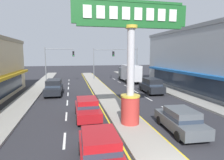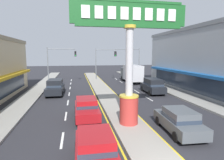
# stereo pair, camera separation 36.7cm
# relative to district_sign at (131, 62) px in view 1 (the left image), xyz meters

# --- Properties ---
(median_strip) EXTENTS (2.33, 52.00, 0.14)m
(median_strip) POSITION_rel_district_sign_xyz_m (0.00, 11.71, -4.42)
(median_strip) COLOR gray
(median_strip) RESTS_ON ground
(sidewalk_left) EXTENTS (2.24, 60.00, 0.18)m
(sidewalk_left) POSITION_rel_district_sign_xyz_m (-8.89, 9.71, -4.40)
(sidewalk_left) COLOR gray
(sidewalk_left) RESTS_ON ground
(sidewalk_right) EXTENTS (2.24, 60.00, 0.18)m
(sidewalk_right) POSITION_rel_district_sign_xyz_m (8.89, 9.71, -4.40)
(sidewalk_right) COLOR gray
(sidewalk_right) RESTS_ON ground
(lane_markings) EXTENTS (9.07, 52.00, 0.01)m
(lane_markings) POSITION_rel_district_sign_xyz_m (0.00, 10.35, -4.48)
(lane_markings) COLOR silver
(lane_markings) RESTS_ON ground
(district_sign) EXTENTS (7.78, 1.35, 8.32)m
(district_sign) POSITION_rel_district_sign_xyz_m (0.00, 0.00, 0.00)
(district_sign) COLOR #B7332D
(district_sign) RESTS_ON median_strip
(traffic_light_left_side) EXTENTS (4.86, 0.46, 6.20)m
(traffic_light_left_side) POSITION_rel_district_sign_xyz_m (-6.40, 20.96, -0.24)
(traffic_light_left_side) COLOR slate
(traffic_light_left_side) RESTS_ON ground
(traffic_light_right_side) EXTENTS (4.86, 0.46, 6.20)m
(traffic_light_right_side) POSITION_rel_district_sign_xyz_m (6.40, 21.45, -0.24)
(traffic_light_right_side) COLOR slate
(traffic_light_right_side) RESTS_ON ground
(traffic_light_median_far) EXTENTS (4.20, 0.46, 6.20)m
(traffic_light_median_far) POSITION_rel_district_sign_xyz_m (1.89, 24.77, -0.29)
(traffic_light_median_far) COLOR slate
(traffic_light_median_far) RESTS_ON ground
(sedan_near_right_lane) EXTENTS (1.86, 4.31, 1.53)m
(sedan_near_right_lane) POSITION_rel_district_sign_xyz_m (-2.82, 2.22, -3.70)
(sedan_near_right_lane) COLOR maroon
(sedan_near_right_lane) RESTS_ON ground
(sedan_far_right_lane) EXTENTS (1.89, 4.33, 1.53)m
(sedan_far_right_lane) POSITION_rel_district_sign_xyz_m (-2.81, -4.54, -3.70)
(sedan_far_right_lane) COLOR maroon
(sedan_far_right_lane) RESTS_ON ground
(box_truck_near_left_lane) EXTENTS (2.34, 6.94, 3.12)m
(box_truck_near_left_lane) POSITION_rel_district_sign_xyz_m (6.15, 19.70, -2.79)
(box_truck_near_left_lane) COLOR #4C5156
(box_truck_near_left_lane) RESTS_ON ground
(suv_mid_left_lane) EXTENTS (2.11, 4.67, 1.90)m
(suv_mid_left_lane) POSITION_rel_district_sign_xyz_m (6.11, 10.10, -3.50)
(suv_mid_left_lane) COLOR black
(suv_mid_left_lane) RESTS_ON ground
(sedan_far_left_oncoming) EXTENTS (2.02, 4.39, 1.53)m
(sedan_far_left_oncoming) POSITION_rel_district_sign_xyz_m (2.81, -1.80, -3.70)
(sedan_far_left_oncoming) COLOR #4C5156
(sedan_far_left_oncoming) RESTS_ON ground
(suv_kerb_right) EXTENTS (2.05, 4.64, 1.90)m
(suv_kerb_right) POSITION_rel_district_sign_xyz_m (-6.11, 11.59, -3.50)
(suv_kerb_right) COLOR black
(suv_kerb_right) RESTS_ON ground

